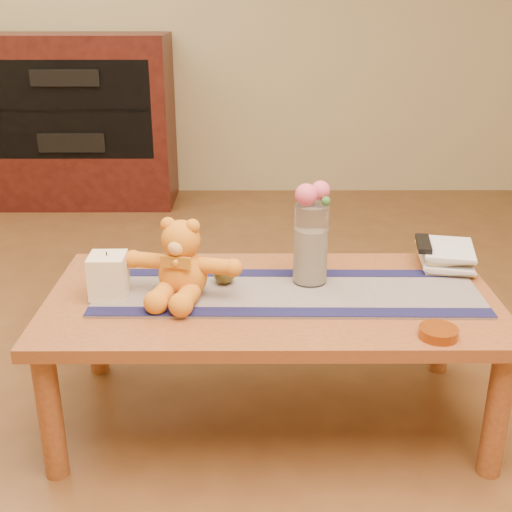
{
  "coord_description": "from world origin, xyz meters",
  "views": [
    {
      "loc": [
        -0.06,
        -1.86,
        1.32
      ],
      "look_at": [
        -0.05,
        0.0,
        0.58
      ],
      "focal_mm": 45.99,
      "sensor_mm": 36.0,
      "label": 1
    }
  ],
  "objects_px": {
    "bronze_ball": "(224,273)",
    "pillar_candle": "(108,275)",
    "teddy_bear": "(182,259)",
    "book_bottom": "(421,263)",
    "tv_remote": "(423,244)",
    "amber_dish": "(438,333)",
    "glass_vase": "(311,244)"
  },
  "relations": [
    {
      "from": "book_bottom",
      "to": "teddy_bear",
      "type": "bearing_deg",
      "value": -156.9
    },
    {
      "from": "pillar_candle",
      "to": "tv_remote",
      "type": "xyz_separation_m",
      "value": [
        1.03,
        0.24,
        0.01
      ]
    },
    {
      "from": "pillar_candle",
      "to": "amber_dish",
      "type": "distance_m",
      "value": 0.99
    },
    {
      "from": "book_bottom",
      "to": "amber_dish",
      "type": "relative_size",
      "value": 2.07
    },
    {
      "from": "teddy_bear",
      "to": "tv_remote",
      "type": "bearing_deg",
      "value": 29.65
    },
    {
      "from": "glass_vase",
      "to": "amber_dish",
      "type": "xyz_separation_m",
      "value": [
        0.32,
        -0.36,
        -0.12
      ]
    },
    {
      "from": "teddy_bear",
      "to": "tv_remote",
      "type": "relative_size",
      "value": 2.17
    },
    {
      "from": "pillar_candle",
      "to": "amber_dish",
      "type": "height_order",
      "value": "pillar_candle"
    },
    {
      "from": "bronze_ball",
      "to": "tv_remote",
      "type": "xyz_separation_m",
      "value": [
        0.67,
        0.16,
        0.04
      ]
    },
    {
      "from": "tv_remote",
      "to": "pillar_candle",
      "type": "bearing_deg",
      "value": -157.77
    },
    {
      "from": "glass_vase",
      "to": "book_bottom",
      "type": "height_order",
      "value": "glass_vase"
    },
    {
      "from": "tv_remote",
      "to": "amber_dish",
      "type": "bearing_deg",
      "value": -89.52
    },
    {
      "from": "teddy_bear",
      "to": "book_bottom",
      "type": "relative_size",
      "value": 1.55
    },
    {
      "from": "teddy_bear",
      "to": "amber_dish",
      "type": "bearing_deg",
      "value": -7.1
    },
    {
      "from": "bronze_ball",
      "to": "book_bottom",
      "type": "xyz_separation_m",
      "value": [
        0.68,
        0.17,
        -0.03
      ]
    },
    {
      "from": "bronze_ball",
      "to": "amber_dish",
      "type": "distance_m",
      "value": 0.69
    },
    {
      "from": "glass_vase",
      "to": "amber_dish",
      "type": "height_order",
      "value": "glass_vase"
    },
    {
      "from": "teddy_bear",
      "to": "bronze_ball",
      "type": "relative_size",
      "value": 4.83
    },
    {
      "from": "teddy_bear",
      "to": "pillar_candle",
      "type": "bearing_deg",
      "value": -165.56
    },
    {
      "from": "bronze_ball",
      "to": "tv_remote",
      "type": "height_order",
      "value": "tv_remote"
    },
    {
      "from": "glass_vase",
      "to": "tv_remote",
      "type": "height_order",
      "value": "glass_vase"
    },
    {
      "from": "glass_vase",
      "to": "amber_dish",
      "type": "bearing_deg",
      "value": -48.14
    },
    {
      "from": "tv_remote",
      "to": "amber_dish",
      "type": "distance_m",
      "value": 0.51
    },
    {
      "from": "pillar_candle",
      "to": "book_bottom",
      "type": "relative_size",
      "value": 0.59
    },
    {
      "from": "book_bottom",
      "to": "tv_remote",
      "type": "xyz_separation_m",
      "value": [
        -0.0,
        -0.01,
        0.07
      ]
    },
    {
      "from": "pillar_candle",
      "to": "tv_remote",
      "type": "relative_size",
      "value": 0.83
    },
    {
      "from": "bronze_ball",
      "to": "tv_remote",
      "type": "bearing_deg",
      "value": 13.06
    },
    {
      "from": "glass_vase",
      "to": "book_bottom",
      "type": "relative_size",
      "value": 1.17
    },
    {
      "from": "bronze_ball",
      "to": "tv_remote",
      "type": "distance_m",
      "value": 0.69
    },
    {
      "from": "bronze_ball",
      "to": "book_bottom",
      "type": "distance_m",
      "value": 0.7
    },
    {
      "from": "bronze_ball",
      "to": "pillar_candle",
      "type": "bearing_deg",
      "value": -166.11
    },
    {
      "from": "book_bottom",
      "to": "amber_dish",
      "type": "xyz_separation_m",
      "value": [
        -0.08,
        -0.51,
        0.0
      ]
    }
  ]
}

